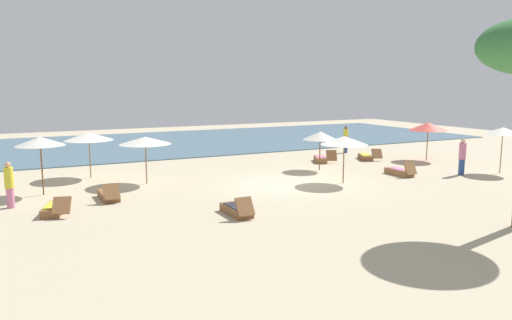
{
  "coord_description": "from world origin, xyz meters",
  "views": [
    {
      "loc": [
        -10.42,
        -18.07,
        4.39
      ],
      "look_at": [
        -1.13,
        0.52,
        1.1
      ],
      "focal_mm": 33.94,
      "sensor_mm": 36.0,
      "label": 1
    }
  ],
  "objects_px": {
    "lounger_2": "(55,209)",
    "person_2": "(9,185)",
    "umbrella_4": "(320,136)",
    "lounger_3": "(109,195)",
    "umbrella_0": "(503,131)",
    "umbrella_1": "(40,141)",
    "lounger_5": "(321,159)",
    "person_1": "(346,139)",
    "umbrella_2": "(145,141)",
    "lounger_4": "(366,157)",
    "lounger_1": "(237,210)",
    "lounger_0": "(400,172)",
    "umbrella_5": "(344,140)",
    "person_0": "(462,156)",
    "umbrella_6": "(428,126)",
    "umbrella_3": "(89,136)"
  },
  "relations": [
    {
      "from": "lounger_2",
      "to": "person_2",
      "type": "bearing_deg",
      "value": 130.31
    },
    {
      "from": "umbrella_4",
      "to": "lounger_3",
      "type": "relative_size",
      "value": 1.18
    },
    {
      "from": "umbrella_4",
      "to": "person_2",
      "type": "height_order",
      "value": "umbrella_4"
    },
    {
      "from": "umbrella_0",
      "to": "umbrella_1",
      "type": "xyz_separation_m",
      "value": [
        -20.55,
        4.95,
        0.05
      ]
    },
    {
      "from": "umbrella_1",
      "to": "lounger_5",
      "type": "distance_m",
      "value": 14.79
    },
    {
      "from": "lounger_5",
      "to": "person_1",
      "type": "relative_size",
      "value": 1.02
    },
    {
      "from": "umbrella_1",
      "to": "lounger_5",
      "type": "bearing_deg",
      "value": 7.22
    },
    {
      "from": "umbrella_2",
      "to": "lounger_4",
      "type": "height_order",
      "value": "umbrella_2"
    },
    {
      "from": "umbrella_4",
      "to": "umbrella_0",
      "type": "bearing_deg",
      "value": -32.42
    },
    {
      "from": "lounger_4",
      "to": "lounger_1",
      "type": "bearing_deg",
      "value": -147.1
    },
    {
      "from": "umbrella_0",
      "to": "umbrella_4",
      "type": "distance_m",
      "value": 8.89
    },
    {
      "from": "lounger_0",
      "to": "lounger_5",
      "type": "distance_m",
      "value": 5.16
    },
    {
      "from": "umbrella_2",
      "to": "umbrella_5",
      "type": "distance_m",
      "value": 8.74
    },
    {
      "from": "lounger_0",
      "to": "person_0",
      "type": "distance_m",
      "value": 3.09
    },
    {
      "from": "umbrella_0",
      "to": "lounger_5",
      "type": "xyz_separation_m",
      "value": [
        -6.01,
        6.8,
        -1.92
      ]
    },
    {
      "from": "lounger_2",
      "to": "lounger_5",
      "type": "relative_size",
      "value": 1.03
    },
    {
      "from": "umbrella_2",
      "to": "umbrella_5",
      "type": "height_order",
      "value": "umbrella_5"
    },
    {
      "from": "person_1",
      "to": "umbrella_4",
      "type": "bearing_deg",
      "value": -138.29
    },
    {
      "from": "lounger_1",
      "to": "lounger_3",
      "type": "height_order",
      "value": "lounger_1"
    },
    {
      "from": "lounger_1",
      "to": "lounger_5",
      "type": "distance_m",
      "value": 11.96
    },
    {
      "from": "umbrella_0",
      "to": "umbrella_6",
      "type": "height_order",
      "value": "umbrella_0"
    },
    {
      "from": "umbrella_0",
      "to": "person_0",
      "type": "xyz_separation_m",
      "value": [
        -2.12,
        0.51,
        -1.2
      ]
    },
    {
      "from": "lounger_0",
      "to": "lounger_4",
      "type": "xyz_separation_m",
      "value": [
        1.68,
        4.57,
        -0.0
      ]
    },
    {
      "from": "umbrella_0",
      "to": "lounger_2",
      "type": "bearing_deg",
      "value": 175.35
    },
    {
      "from": "lounger_4",
      "to": "person_1",
      "type": "xyz_separation_m",
      "value": [
        0.64,
        2.86,
        0.7
      ]
    },
    {
      "from": "umbrella_0",
      "to": "lounger_4",
      "type": "distance_m",
      "value": 7.34
    },
    {
      "from": "lounger_5",
      "to": "person_0",
      "type": "bearing_deg",
      "value": -58.31
    },
    {
      "from": "umbrella_3",
      "to": "lounger_4",
      "type": "distance_m",
      "value": 15.36
    },
    {
      "from": "umbrella_1",
      "to": "lounger_5",
      "type": "height_order",
      "value": "umbrella_1"
    },
    {
      "from": "umbrella_1",
      "to": "umbrella_3",
      "type": "xyz_separation_m",
      "value": [
        2.2,
        2.85,
        -0.19
      ]
    },
    {
      "from": "lounger_2",
      "to": "person_0",
      "type": "distance_m",
      "value": 18.3
    },
    {
      "from": "person_2",
      "to": "umbrella_4",
      "type": "bearing_deg",
      "value": 6.12
    },
    {
      "from": "lounger_2",
      "to": "person_1",
      "type": "height_order",
      "value": "person_1"
    },
    {
      "from": "lounger_2",
      "to": "person_1",
      "type": "xyz_separation_m",
      "value": [
        17.84,
        7.54,
        0.7
      ]
    },
    {
      "from": "lounger_0",
      "to": "umbrella_2",
      "type": "bearing_deg",
      "value": 162.96
    },
    {
      "from": "lounger_2",
      "to": "person_0",
      "type": "relative_size",
      "value": 1.01
    },
    {
      "from": "person_0",
      "to": "lounger_2",
      "type": "bearing_deg",
      "value": 176.4
    },
    {
      "from": "lounger_3",
      "to": "umbrella_4",
      "type": "bearing_deg",
      "value": 9.41
    },
    {
      "from": "person_2",
      "to": "lounger_0",
      "type": "bearing_deg",
      "value": -5.0
    },
    {
      "from": "umbrella_5",
      "to": "lounger_0",
      "type": "xyz_separation_m",
      "value": [
        3.62,
        0.31,
        -1.74
      ]
    },
    {
      "from": "lounger_0",
      "to": "lounger_1",
      "type": "relative_size",
      "value": 0.99
    },
    {
      "from": "umbrella_6",
      "to": "person_2",
      "type": "xyz_separation_m",
      "value": [
        -21.53,
        -1.38,
        -1.12
      ]
    },
    {
      "from": "umbrella_6",
      "to": "person_0",
      "type": "relative_size",
      "value": 1.24
    },
    {
      "from": "lounger_2",
      "to": "lounger_5",
      "type": "distance_m",
      "value": 15.26
    },
    {
      "from": "umbrella_2",
      "to": "umbrella_5",
      "type": "relative_size",
      "value": 1.08
    },
    {
      "from": "umbrella_3",
      "to": "lounger_0",
      "type": "xyz_separation_m",
      "value": [
        13.5,
        -6.03,
        -1.78
      ]
    },
    {
      "from": "umbrella_5",
      "to": "lounger_1",
      "type": "distance_m",
      "value": 7.16
    },
    {
      "from": "umbrella_5",
      "to": "person_0",
      "type": "height_order",
      "value": "umbrella_5"
    },
    {
      "from": "umbrella_4",
      "to": "lounger_5",
      "type": "relative_size",
      "value": 1.13
    },
    {
      "from": "umbrella_2",
      "to": "lounger_4",
      "type": "bearing_deg",
      "value": 4.56
    }
  ]
}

